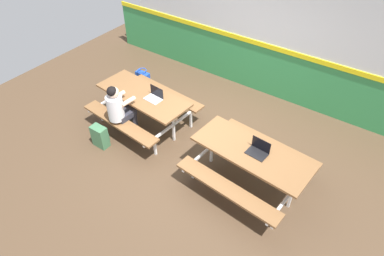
# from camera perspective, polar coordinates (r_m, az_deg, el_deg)

# --- Properties ---
(ground_plane) EXTENTS (10.00, 10.00, 0.02)m
(ground_plane) POSITION_cam_1_polar(r_m,az_deg,el_deg) (6.41, 0.48, -3.34)
(ground_plane) COLOR #4C3826
(accent_backdrop) EXTENTS (8.00, 0.14, 2.60)m
(accent_backdrop) POSITION_cam_1_polar(r_m,az_deg,el_deg) (7.48, 11.67, 14.64)
(accent_backdrop) COLOR #338C4C
(accent_backdrop) RESTS_ON ground
(picnic_table_left) EXTENTS (1.96, 1.70, 0.74)m
(picnic_table_left) POSITION_cam_1_polar(r_m,az_deg,el_deg) (6.63, -8.16, 4.57)
(picnic_table_left) COLOR brown
(picnic_table_left) RESTS_ON ground
(picnic_table_right) EXTENTS (1.96, 1.70, 0.74)m
(picnic_table_right) POSITION_cam_1_polar(r_m,az_deg,el_deg) (5.47, 9.92, -5.14)
(picnic_table_right) COLOR brown
(picnic_table_right) RESTS_ON ground
(student_nearer) EXTENTS (0.38, 0.53, 1.21)m
(student_nearer) POSITION_cam_1_polar(r_m,az_deg,el_deg) (6.31, -12.24, 3.37)
(student_nearer) COLOR #2D2D38
(student_nearer) RESTS_ON ground
(laptop_silver) EXTENTS (0.34, 0.25, 0.22)m
(laptop_silver) POSITION_cam_1_polar(r_m,az_deg,el_deg) (6.36, -6.37, 5.33)
(laptop_silver) COLOR silver
(laptop_silver) RESTS_ON picnic_table_left
(laptop_dark) EXTENTS (0.34, 0.25, 0.22)m
(laptop_dark) POSITION_cam_1_polar(r_m,az_deg,el_deg) (5.32, 11.14, -3.74)
(laptop_dark) COLOR black
(laptop_dark) RESTS_ON picnic_table_right
(backpack_dark) EXTENTS (0.30, 0.22, 0.44)m
(backpack_dark) POSITION_cam_1_polar(r_m,az_deg,el_deg) (6.53, -15.26, -1.39)
(backpack_dark) COLOR #3F724C
(backpack_dark) RESTS_ON ground
(tote_bag_bright) EXTENTS (0.34, 0.21, 0.43)m
(tote_bag_bright) POSITION_cam_1_polar(r_m,az_deg,el_deg) (8.01, -8.29, 8.25)
(tote_bag_bright) COLOR #1E47B2
(tote_bag_bright) RESTS_ON ground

